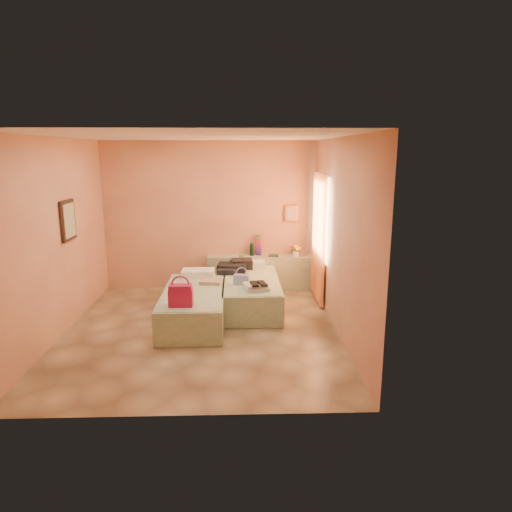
{
  "coord_description": "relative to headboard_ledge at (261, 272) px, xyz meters",
  "views": [
    {
      "loc": [
        0.6,
        -6.39,
        2.6
      ],
      "look_at": [
        0.84,
        0.85,
        0.93
      ],
      "focal_mm": 32.0,
      "sensor_mm": 36.0,
      "label": 1
    }
  ],
  "objects": [
    {
      "name": "flower_vase",
      "position": [
        0.66,
        -0.06,
        0.45
      ],
      "size": [
        0.26,
        0.26,
        0.26
      ],
      "primitive_type": "cube",
      "rotation": [
        0.0,
        0.0,
        0.43
      ],
      "color": "white",
      "rests_on": "headboard_ledge"
    },
    {
      "name": "blue_handbag",
      "position": [
        -0.37,
        -1.41,
        0.26
      ],
      "size": [
        0.27,
        0.16,
        0.16
      ],
      "primitive_type": "cube",
      "rotation": [
        0.0,
        0.0,
        -0.22
      ],
      "color": "#415D9C",
      "rests_on": "bed_right"
    },
    {
      "name": "clothes_pile",
      "position": [
        -0.5,
        -0.54,
        0.26
      ],
      "size": [
        0.59,
        0.59,
        0.16
      ],
      "primitive_type": "cube",
      "rotation": [
        0.0,
        0.0,
        -0.08
      ],
      "color": "black",
      "rests_on": "bed_right"
    },
    {
      "name": "green_book",
      "position": [
        0.24,
        -0.05,
        0.34
      ],
      "size": [
        0.2,
        0.15,
        0.03
      ],
      "primitive_type": "cube",
      "rotation": [
        0.0,
        0.0,
        -0.09
      ],
      "color": "#24442A",
      "rests_on": "headboard_ledge"
    },
    {
      "name": "bed_right",
      "position": [
        -0.22,
        -1.05,
        -0.08
      ],
      "size": [
        0.92,
        2.01,
        0.5
      ],
      "primitive_type": "cube",
      "rotation": [
        0.0,
        0.0,
        0.01
      ],
      "color": "#B1CDA5",
      "rests_on": "ground"
    },
    {
      "name": "magenta_handbag",
      "position": [
        -1.22,
        -2.42,
        0.33
      ],
      "size": [
        0.33,
        0.19,
        0.31
      ],
      "primitive_type": "cube",
      "rotation": [
        0.0,
        0.0,
        0.01
      ],
      "color": "#A81445",
      "rests_on": "bed_left"
    },
    {
      "name": "water_bottle",
      "position": [
        -0.18,
        0.04,
        0.44
      ],
      "size": [
        0.08,
        0.08,
        0.24
      ],
      "primitive_type": "cylinder",
      "rotation": [
        0.0,
        0.0,
        -0.3
      ],
      "color": "#12311B",
      "rests_on": "headboard_ledge"
    },
    {
      "name": "khaki_garment",
      "position": [
        -0.87,
        -1.33,
        0.2
      ],
      "size": [
        0.38,
        0.32,
        0.06
      ],
      "primitive_type": "cube",
      "rotation": [
        0.0,
        0.0,
        -0.14
      ],
      "color": "tan",
      "rests_on": "bed_left"
    },
    {
      "name": "room_walls",
      "position": [
        -0.77,
        -1.53,
        1.46
      ],
      "size": [
        4.02,
        4.51,
        2.81
      ],
      "color": "tan",
      "rests_on": "ground"
    },
    {
      "name": "towel_stack",
      "position": [
        -0.14,
        -1.71,
        0.23
      ],
      "size": [
        0.41,
        0.37,
        0.1
      ],
      "primitive_type": "cube",
      "rotation": [
        0.0,
        0.0,
        0.24
      ],
      "color": "silver",
      "rests_on": "bed_right"
    },
    {
      "name": "sandal_pair",
      "position": [
        -0.12,
        -1.76,
        0.29
      ],
      "size": [
        0.24,
        0.3,
        0.03
      ],
      "primitive_type": "cube",
      "rotation": [
        0.0,
        0.0,
        0.15
      ],
      "color": "black",
      "rests_on": "towel_stack"
    },
    {
      "name": "headboard_ledge",
      "position": [
        0.0,
        0.0,
        0.0
      ],
      "size": [
        2.05,
        0.3,
        0.65
      ],
      "primitive_type": "cube",
      "color": "#A3B090",
      "rests_on": "ground"
    },
    {
      "name": "rainbow_box",
      "position": [
        -0.04,
        0.07,
        0.52
      ],
      "size": [
        0.1,
        0.1,
        0.39
      ],
      "primitive_type": "cube",
      "rotation": [
        0.0,
        0.0,
        -0.22
      ],
      "color": "#A81445",
      "rests_on": "headboard_ledge"
    },
    {
      "name": "small_dish",
      "position": [
        -0.37,
        -0.04,
        0.34
      ],
      "size": [
        0.14,
        0.14,
        0.03
      ],
      "primitive_type": "cylinder",
      "rotation": [
        0.0,
        0.0,
        -0.4
      ],
      "color": "#468159",
      "rests_on": "headboard_ledge"
    },
    {
      "name": "ground",
      "position": [
        -0.98,
        -2.1,
        -0.33
      ],
      "size": [
        4.5,
        4.5,
        0.0
      ],
      "primitive_type": "plane",
      "color": "tan",
      "rests_on": "ground"
    },
    {
      "name": "bed_left",
      "position": [
        -1.12,
        -1.7,
        -0.08
      ],
      "size": [
        0.92,
        2.01,
        0.5
      ],
      "primitive_type": "cube",
      "rotation": [
        0.0,
        0.0,
        0.01
      ],
      "color": "#B1CDA5",
      "rests_on": "ground"
    }
  ]
}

